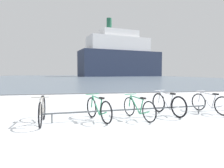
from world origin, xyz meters
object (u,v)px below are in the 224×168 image
Objects in this scene: bicycle_1 at (98,109)px; bicycle_3 at (168,104)px; bicycle_0 at (42,111)px; bicycle_2 at (138,108)px; ferry_ship at (120,57)px; bicycle_4 at (210,103)px.

bicycle_1 is 0.90× the size of bicycle_3.
bicycle_3 is (4.10, 0.49, -0.00)m from bicycle_0.
bicycle_2 is 83.05m from ferry_ship.
bicycle_4 is at bearing -99.63° from ferry_ship.
bicycle_0 is at bearing -174.59° from bicycle_4.
bicycle_2 is 0.04× the size of ferry_ship.
bicycle_2 is at bearing -170.67° from bicycle_4.
bicycle_3 is 1.04× the size of bicycle_4.
ferry_ship is at bearing 80.37° from bicycle_4.
bicycle_1 reaches higher than bicycle_2.
bicycle_0 is 1.13× the size of bicycle_1.
ferry_ship is at bearing 78.47° from bicycle_2.
bicycle_2 is at bearing -161.09° from bicycle_3.
bicycle_4 is at bearing 2.06° from bicycle_3.
ferry_ship reaches higher than bicycle_0.
bicycle_3 is (2.47, 0.42, 0.02)m from bicycle_1.
ferry_ship is (17.79, 80.98, 8.27)m from bicycle_1.
bicycle_4 is 0.04× the size of ferry_ship.
bicycle_1 is 1.27m from bicycle_2.
ferry_ship reaches higher than bicycle_3.
bicycle_1 is at bearing 2.35° from bicycle_0.
bicycle_0 is at bearing -177.65° from bicycle_1.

